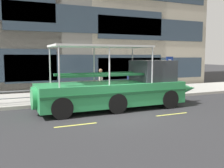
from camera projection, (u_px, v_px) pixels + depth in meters
The scene contains 9 objects.
ground_plane at pixel (117, 114), 12.52m from camera, with size 120.00×120.00×0.00m, color #2B2B2D.
sidewalk at pixel (82, 96), 17.59m from camera, with size 32.00×4.80×0.18m, color #A8A59E.
curb_edge at pixel (95, 102), 15.33m from camera, with size 32.00×0.18×0.18m, color #B2ADA3.
lane_centreline at pixel (128, 119), 11.42m from camera, with size 25.80×0.12×0.01m.
curb_guardrail at pixel (100, 90), 15.77m from camera, with size 12.08×0.09×0.77m.
parking_sign at pixel (169, 68), 18.23m from camera, with size 0.60×0.12×2.59m.
duck_tour_boat at pixel (121, 88), 13.75m from camera, with size 9.72×2.52×3.36m.
pedestrian_near_bow at pixel (131, 79), 17.93m from camera, with size 0.48×0.29×1.76m.
pedestrian_mid_left at pixel (101, 79), 17.25m from camera, with size 0.35×0.43×1.78m.
Camera 1 is at (-5.19, -11.13, 2.81)m, focal length 41.00 mm.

